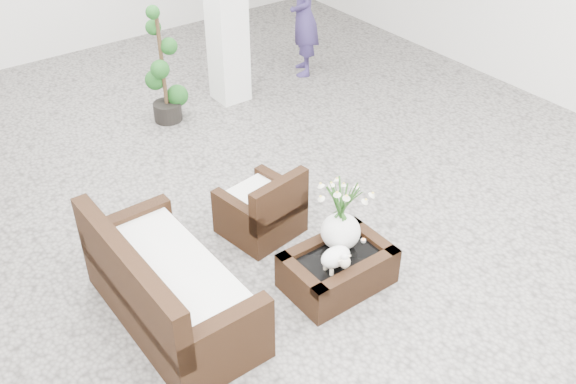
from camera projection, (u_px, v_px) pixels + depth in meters
ground at (282, 241)px, 6.13m from camera, size 11.00×11.00×0.00m
coffee_table at (337, 270)px, 5.56m from camera, size 0.90×0.60×0.31m
sheep_figurine at (335, 259)px, 5.28m from camera, size 0.28×0.23×0.21m
planter_narcissus at (342, 208)px, 5.35m from camera, size 0.44×0.44×0.80m
tealight at (363, 240)px, 5.62m from camera, size 0.04×0.04×0.03m
armchair at (260, 201)px, 6.05m from camera, size 0.75×0.72×0.70m
loveseat at (171, 276)px, 5.08m from camera, size 0.82×1.68×0.89m
topiary at (162, 66)px, 7.65m from camera, size 0.38×0.38×1.44m
shopper at (304, 16)px, 8.74m from camera, size 0.64×0.71×1.64m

